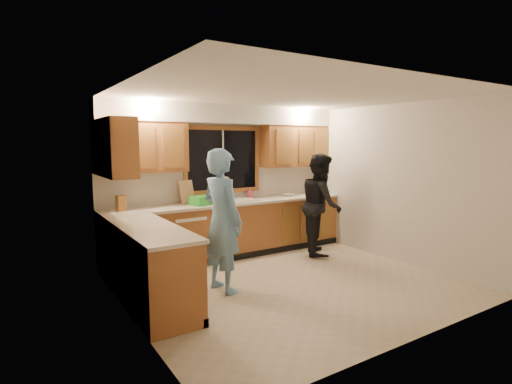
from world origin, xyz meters
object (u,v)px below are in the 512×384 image
Objects in this scene: dishwasher at (184,238)px; dish_crate at (201,200)px; sink at (231,205)px; stove at (166,280)px; bowl at (288,195)px; soap_bottle at (250,193)px; man at (222,221)px; knife_block at (121,203)px; woman at (321,204)px.

dishwasher is 2.74× the size of dish_crate.
sink reaches higher than dishwasher.
stove reaches higher than dishwasher.
dishwasher is 2.04m from stove.
sink reaches higher than dish_crate.
bowl is (1.79, 0.10, -0.05)m from dish_crate.
sink is at bearing -160.80° from soap_bottle.
stove is 3.08m from soap_bottle.
man reaches higher than bowl.
sink is 0.52m from soap_bottle.
bowl is at bearing 1.17° from dishwasher.
dishwasher is (-0.85, -0.01, -0.45)m from sink.
man reaches higher than stove.
dishwasher is 2.13m from bowl.
man is at bearing -123.16° from sink.
dishwasher is 0.45× the size of man.
man reaches higher than soap_bottle.
man is 10.07× the size of soap_bottle.
dishwasher is 3.62× the size of knife_block.
stove is 2.20m from dish_crate.
stove is 0.49× the size of man.
dish_crate is at bearing -172.70° from sink.
soap_bottle is at bearing 79.04° from woman.
man is at bearing -103.35° from dish_crate.
woman is at bearing -17.64° from dishwasher.
dishwasher is at bearing 167.84° from dish_crate.
woman is 2.02m from dish_crate.
bowl is (1.21, 0.03, 0.08)m from sink.
dish_crate is at bearing -167.17° from soap_bottle.
sink is 1.60m from man.
dish_crate is 1.08m from soap_bottle.
woman reaches higher than dishwasher.
man is 2.50m from bowl.
stove is at bearing 144.01° from woman.
knife_block is at bearing 89.35° from stove.
dish_crate is (1.22, 1.75, 0.54)m from stove.
soap_bottle reaches higher than stove.
stove is 3.36m from woman.
dishwasher is 4.54× the size of soap_bottle.
woman is 3.21m from knife_block.
dishwasher is 1.47m from soap_bottle.
man reaches higher than sink.
man is (-0.03, -1.33, 0.50)m from dishwasher.
bowl is (2.99, -0.00, -0.09)m from knife_block.
knife_block is 1.18× the size of bowl.
stove is at bearing -101.23° from knife_block.
woman is 7.57× the size of knife_block.
woman is at bearing -23.91° from knife_block.
soap_bottle is (1.33, 0.18, 0.60)m from dishwasher.
knife_block is at bearing 175.19° from dish_crate.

